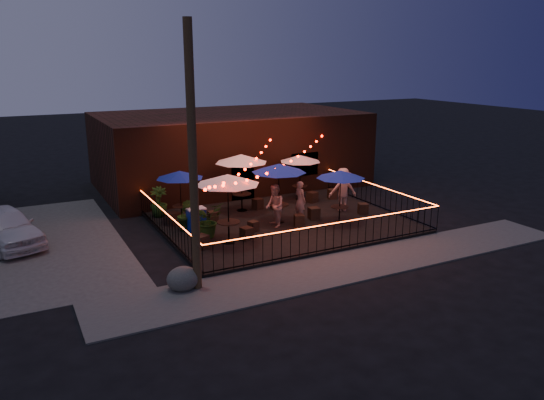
{
  "coord_description": "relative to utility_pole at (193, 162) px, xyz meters",
  "views": [
    {
      "loc": [
        -10.26,
        -17.1,
        6.94
      ],
      "look_at": [
        -0.68,
        1.56,
        1.27
      ],
      "focal_mm": 35.0,
      "sensor_mm": 36.0,
      "label": 1
    }
  ],
  "objects": [
    {
      "name": "patron_a",
      "position": [
        6.2,
        4.39,
        -2.99
      ],
      "size": [
        0.49,
        0.67,
        1.72
      ],
      "primitive_type": "imported",
      "rotation": [
        0.0,
        0.0,
        1.7
      ],
      "color": "tan",
      "rests_on": "patio"
    },
    {
      "name": "cafe_table_4",
      "position": [
        7.51,
        3.33,
        -1.79
      ],
      "size": [
        2.57,
        2.57,
        2.25
      ],
      "rotation": [
        0.0,
        0.0,
        0.31
      ],
      "color": "black",
      "rests_on": "patio"
    },
    {
      "name": "bistro_chair_10",
      "position": [
        8.18,
        6.63,
        -3.6
      ],
      "size": [
        0.53,
        0.53,
        0.51
      ],
      "primitive_type": "cube",
      "rotation": [
        0.0,
        0.0,
        0.28
      ],
      "color": "black",
      "rests_on": "patio"
    },
    {
      "name": "festoon_lights",
      "position": [
        4.39,
        4.3,
        -1.48
      ],
      "size": [
        10.02,
        8.72,
        1.32
      ],
      "color": "#FF0C00",
      "rests_on": "ground"
    },
    {
      "name": "sidewalk",
      "position": [
        5.4,
        -0.65,
        -3.98
      ],
      "size": [
        18.0,
        2.5,
        0.05
      ],
      "primitive_type": "cube",
      "color": "#464441",
      "rests_on": "ground"
    },
    {
      "name": "boulder",
      "position": [
        -0.43,
        0.13,
        -3.63
      ],
      "size": [
        1.11,
        1.0,
        0.74
      ],
      "primitive_type": "ellipsoid",
      "rotation": [
        0.0,
        0.0,
        0.23
      ],
      "color": "#42423E",
      "rests_on": "ground"
    },
    {
      "name": "potted_shrub_b",
      "position": [
        1.4,
        5.29,
        -3.18
      ],
      "size": [
        0.91,
        0.84,
        1.34
      ],
      "primitive_type": "imported",
      "rotation": [
        0.0,
        0.0,
        -0.41
      ],
      "color": "#0A360B",
      "rests_on": "patio"
    },
    {
      "name": "potted_shrub_a",
      "position": [
        1.87,
        4.14,
        -3.17
      ],
      "size": [
        1.54,
        1.45,
        1.35
      ],
      "primitive_type": "imported",
      "rotation": [
        0.0,
        0.0,
        0.41
      ],
      "color": "#103411",
      "rests_on": "patio"
    },
    {
      "name": "ground",
      "position": [
        5.4,
        2.6,
        -4.0
      ],
      "size": [
        110.0,
        110.0,
        0.0
      ],
      "primitive_type": "plane",
      "color": "black",
      "rests_on": "ground"
    },
    {
      "name": "cooler",
      "position": [
        1.72,
        4.98,
        -3.36
      ],
      "size": [
        0.75,
        0.56,
        0.97
      ],
      "rotation": [
        0.0,
        0.0,
        0.04
      ],
      "color": "#0A22AF",
      "rests_on": "patio"
    },
    {
      "name": "fence_front",
      "position": [
        5.4,
        0.6,
        -3.34
      ],
      "size": [
        10.0,
        0.04,
        1.04
      ],
      "color": "black",
      "rests_on": "patio"
    },
    {
      "name": "fence_left",
      "position": [
        0.4,
        4.6,
        -3.34
      ],
      "size": [
        0.04,
        8.0,
        1.04
      ],
      "rotation": [
        0.0,
        0.0,
        1.57
      ],
      "color": "black",
      "rests_on": "patio"
    },
    {
      "name": "bistro_chair_8",
      "position": [
        6.79,
        4.22,
        -3.59
      ],
      "size": [
        0.49,
        0.49,
        0.51
      ],
      "primitive_type": "cube",
      "rotation": [
        0.0,
        0.0,
        -0.14
      ],
      "color": "black",
      "rests_on": "patio"
    },
    {
      "name": "cafe_table_2",
      "position": [
        5.23,
        4.53,
        -1.54
      ],
      "size": [
        2.68,
        2.68,
        2.53
      ],
      "rotation": [
        0.0,
        0.0,
        0.19
      ],
      "color": "black",
      "rests_on": "patio"
    },
    {
      "name": "cafe_table_5",
      "position": [
        7.93,
        7.4,
        -1.83
      ],
      "size": [
        2.09,
        2.09,
        2.21
      ],
      "rotation": [
        0.0,
        0.0,
        -0.04
      ],
      "color": "black",
      "rests_on": "patio"
    },
    {
      "name": "bistro_chair_4",
      "position": [
        3.75,
        3.93,
        -3.64
      ],
      "size": [
        0.44,
        0.44,
        0.41
      ],
      "primitive_type": "cube",
      "rotation": [
        0.0,
        0.0,
        0.33
      ],
      "color": "black",
      "rests_on": "patio"
    },
    {
      "name": "potted_shrub_c",
      "position": [
        0.95,
        7.72,
        -3.2
      ],
      "size": [
        0.82,
        0.82,
        1.31
      ],
      "primitive_type": "imported",
      "rotation": [
        0.0,
        0.0,
        -0.13
      ],
      "color": "#153C0F",
      "rests_on": "patio"
    },
    {
      "name": "patron_b",
      "position": [
        4.79,
        4.05,
        -2.96
      ],
      "size": [
        0.81,
        0.96,
        1.78
      ],
      "primitive_type": "imported",
      "rotation": [
        0.0,
        0.0,
        -1.73
      ],
      "color": "tan",
      "rests_on": "patio"
    },
    {
      "name": "bistro_chair_3",
      "position": [
        2.77,
        5.88,
        -3.63
      ],
      "size": [
        0.38,
        0.38,
        0.45
      ],
      "primitive_type": "cube",
      "rotation": [
        0.0,
        0.0,
        3.14
      ],
      "color": "black",
      "rests_on": "patio"
    },
    {
      "name": "cafe_table_3",
      "position": [
        4.55,
        6.83,
        -1.46
      ],
      "size": [
        2.7,
        2.7,
        2.61
      ],
      "rotation": [
        0.0,
        0.0,
        -0.15
      ],
      "color": "black",
      "rests_on": "patio"
    },
    {
      "name": "bistro_chair_1",
      "position": [
        3.09,
        3.13,
        -3.61
      ],
      "size": [
        0.48,
        0.48,
        0.48
      ],
      "primitive_type": "cube",
      "rotation": [
        0.0,
        0.0,
        3.36
      ],
      "color": "black",
      "rests_on": "patio"
    },
    {
      "name": "cafe_table_0",
      "position": [
        2.35,
        3.11,
        -1.43
      ],
      "size": [
        2.76,
        2.76,
        2.65
      ],
      "rotation": [
        0.0,
        0.0,
        -0.16
      ],
      "color": "black",
      "rests_on": "patio"
    },
    {
      "name": "utility_pole",
      "position": [
        0.0,
        0.0,
        0.0
      ],
      "size": [
        0.26,
        0.26,
        8.0
      ],
      "primitive_type": "cylinder",
      "color": "#3D2B19",
      "rests_on": "ground"
    },
    {
      "name": "bistro_chair_9",
      "position": [
        9.16,
        3.88,
        -3.61
      ],
      "size": [
        0.52,
        0.52,
        0.48
      ],
      "primitive_type": "cube",
      "rotation": [
        0.0,
        0.0,
        2.77
      ],
      "color": "black",
      "rests_on": "patio"
    },
    {
      "name": "cafe_table_1",
      "position": [
        1.6,
        6.55,
        -1.84
      ],
      "size": [
        2.05,
        2.05,
        2.2
      ],
      "rotation": [
        0.0,
        0.0,
        -0.03
      ],
      "color": "black",
      "rests_on": "patio"
    },
    {
      "name": "fence_right",
      "position": [
        10.4,
        4.6,
        -3.34
      ],
      "size": [
        0.04,
        8.0,
        1.04
      ],
      "rotation": [
        0.0,
        0.0,
        1.57
      ],
      "color": "black",
      "rests_on": "patio"
    },
    {
      "name": "bistro_chair_11",
      "position": [
        9.4,
        6.73,
        -3.61
      ],
      "size": [
        0.49,
        0.49,
        0.48
      ],
      "primitive_type": "cube",
      "rotation": [
        0.0,
        0.0,
        2.9
      ],
      "color": "black",
      "rests_on": "patio"
    },
    {
      "name": "car_white",
      "position": [
        -5.14,
        7.07,
        -3.26
      ],
      "size": [
        2.99,
        4.66,
        1.48
      ],
      "primitive_type": "imported",
      "rotation": [
        0.0,
        0.0,
        0.31
      ],
      "color": "silver",
      "rests_on": "ground"
    },
    {
      "name": "brick_building",
      "position": [
        6.4,
        12.59,
        -2.0
      ],
      "size": [
        14.0,
        8.0,
        4.0
      ],
      "color": "#361A0E",
      "rests_on": "ground"
    },
    {
      "name": "bistro_chair_0",
      "position": [
        1.2,
        2.96,
        -3.59
      ],
      "size": [
        0.57,
        0.57,
        0.51
      ],
      "primitive_type": "cube",
      "rotation": [
        0.0,
        0.0,
        0.43
      ],
      "color": "black",
      "rests_on": "patio"
    },
    {
      "name": "bistro_chair_5",
      "position": [
        5.76,
        3.72,
        -3.62
      ],
      "size": [
        0.49,
        0.49,
        0.46
      ],
      "primitive_type": "cube",
      "rotation": [
        0.0,
        0.0,
        2.83
      ],
      "color": "black",
      "rests_on": "patio"
    },
    {
      "name": "bistro_chair_6",
      "position": [
        5.32,
        6.77,
        -3.61
      ],
      "size": [
        0.5,
        0.5,
        0.48
      ],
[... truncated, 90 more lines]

